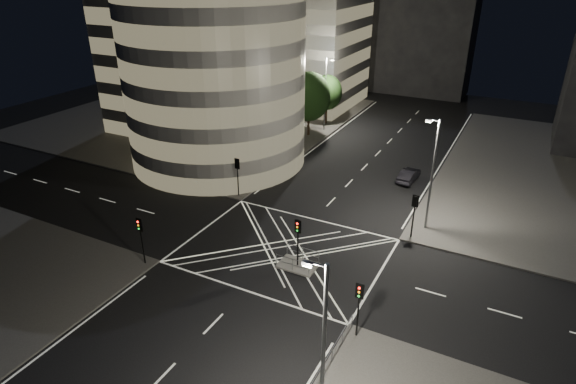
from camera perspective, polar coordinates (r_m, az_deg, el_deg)
The scene contains 23 objects.
ground at distance 40.05m, azimuth -0.48°, elevation -6.96°, with size 120.00×120.00×0.00m, color black.
sidewalk_far_left at distance 75.46m, azimuth -10.54°, elevation 8.75°, with size 42.00×42.00×0.15m, color #484643.
central_island at distance 38.14m, azimuth 1.14°, elevation -8.69°, with size 3.00×2.00×0.15m, color slate.
office_tower_curved at distance 61.37m, azimuth -9.92°, elevation 17.00°, with size 30.00×29.00×27.20m.
office_block_rear at distance 81.77m, azimuth -0.38°, elevation 18.42°, with size 24.00×16.00×22.00m, color gray.
building_far_end at distance 90.84m, azimuth 15.23°, elevation 16.95°, with size 18.00×8.00×18.00m, color black.
tree_a at distance 49.99m, azimuth -6.35°, elevation 5.15°, with size 4.28×4.28×6.49m.
tree_b at distance 54.51m, azimuth -2.91°, elevation 7.97°, with size 4.97×4.97×7.72m.
tree_c at distance 59.61m, azimuth 0.02°, elevation 9.31°, with size 3.74×3.74×6.76m.
tree_d at distance 64.62m, azimuth 2.52°, elevation 11.23°, with size 5.67×5.67×8.55m.
tree_e at distance 70.13m, azimuth 4.63°, elevation 11.67°, with size 4.36×4.36×7.01m.
traffic_signal_fl at distance 47.88m, azimuth -6.01°, elevation 2.59°, with size 0.55×0.22×4.00m.
traffic_signal_nl at distance 38.52m, azimuth -17.08°, elevation -4.60°, with size 0.55×0.22×4.00m.
traffic_signal_fr at distance 41.67m, azimuth 14.76°, elevation -1.88°, with size 0.55×0.22×4.00m.
traffic_signal_nr at distance 30.46m, azimuth 8.41°, elevation -12.56°, with size 0.55×0.22×4.00m.
traffic_signal_island at distance 36.61m, azimuth 1.18°, elevation -5.03°, with size 0.55×0.22×4.00m.
street_lamp_left_near at distance 51.38m, azimuth -3.58°, elevation 7.46°, with size 1.25×0.25×10.00m.
street_lamp_left_far at distance 66.83m, azimuth 4.48°, elevation 11.77°, with size 1.25×0.25×10.00m.
street_lamp_right_far at distance 42.45m, azimuth 16.70°, elevation 2.33°, with size 1.25×0.25×10.00m.
street_lamp_right_near at distance 23.43m, azimuth 4.11°, elevation -17.82°, with size 1.25×0.25×10.00m.
railing_island_south at distance 37.13m, azimuth 0.53°, elevation -8.60°, with size 2.80×0.06×1.10m, color slate.
railing_island_north at distance 38.47m, azimuth 1.75°, elevation -7.25°, with size 2.80×0.06×1.10m, color slate.
sedan at distance 53.64m, azimuth 14.12°, elevation 1.96°, with size 1.46×4.17×1.38m, color black.
Camera 1 is at (15.80, -29.74, 21.69)m, focal length 30.00 mm.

